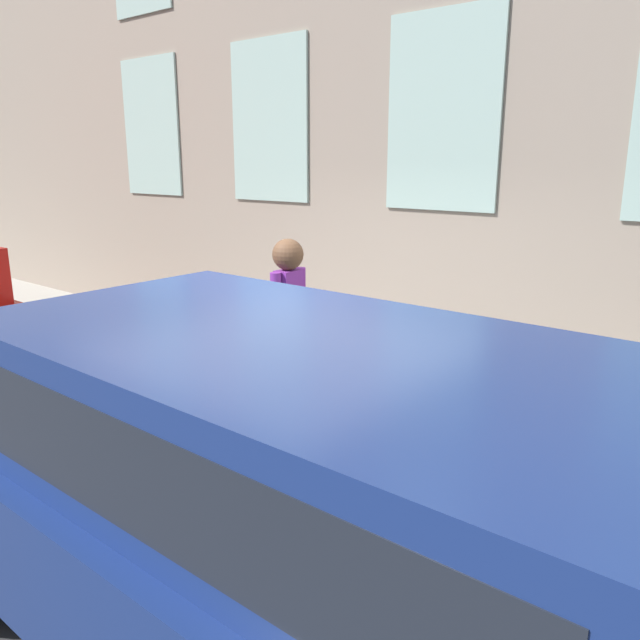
% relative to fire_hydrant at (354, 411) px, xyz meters
% --- Properties ---
extents(ground_plane, '(80.00, 80.00, 0.00)m').
position_rel_fire_hydrant_xyz_m(ground_plane, '(-0.38, 0.39, -0.56)').
color(ground_plane, '#38383A').
extents(sidewalk, '(2.35, 60.00, 0.16)m').
position_rel_fire_hydrant_xyz_m(sidewalk, '(0.79, 0.39, -0.48)').
color(sidewalk, '#B2ADA3').
rests_on(sidewalk, ground_plane).
extents(fire_hydrant, '(0.37, 0.47, 0.79)m').
position_rel_fire_hydrant_xyz_m(fire_hydrant, '(0.00, 0.00, 0.00)').
color(fire_hydrant, '#2D7260').
rests_on(fire_hydrant, sidewalk).
extents(person, '(0.42, 0.28, 1.73)m').
position_rel_fire_hydrant_xyz_m(person, '(0.16, 0.86, 0.64)').
color(person, navy).
rests_on(person, sidewalk).
extents(parked_truck_navy_near, '(1.97, 5.27, 1.78)m').
position_rel_fire_hydrant_xyz_m(parked_truck_navy_near, '(-1.83, -0.96, 0.47)').
color(parked_truck_navy_near, black).
rests_on(parked_truck_navy_near, ground_plane).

